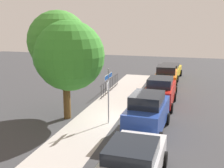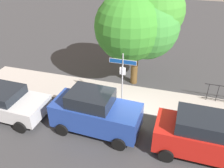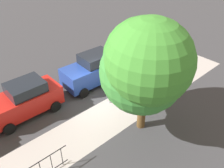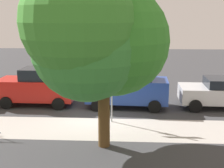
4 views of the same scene
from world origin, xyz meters
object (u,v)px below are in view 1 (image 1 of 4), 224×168
object	(u,v)px
car_blue	(147,113)
car_red	(160,92)
car_silver	(133,161)
street_sign	(108,87)
car_yellow	(170,71)
car_orange	(166,78)
shade_tree	(65,51)

from	to	relation	value
car_blue	car_red	world-z (taller)	car_blue
car_silver	car_blue	size ratio (longest dim) A/B	0.97
street_sign	car_blue	xyz separation A→B (m)	(-0.71, -2.32, -1.08)
car_yellow	car_orange	bearing A→B (deg)	-176.01
car_silver	car_yellow	xyz separation A→B (m)	(19.19, 0.11, -0.03)
shade_tree	car_orange	distance (m)	10.39
street_sign	car_silver	distance (m)	6.20
shade_tree	car_silver	world-z (taller)	shade_tree
car_silver	car_red	distance (m)	9.61
street_sign	car_red	bearing A→B (deg)	-31.15
shade_tree	car_red	xyz separation A→B (m)	(3.69, -5.24, -2.99)
car_silver	car_blue	world-z (taller)	car_blue
car_orange	car_red	bearing A→B (deg)	178.13
car_red	car_orange	bearing A→B (deg)	1.46
street_sign	car_orange	xyz separation A→B (m)	(8.89, -2.44, -1.11)
car_red	car_orange	world-z (taller)	car_orange
shade_tree	car_red	size ratio (longest dim) A/B	1.57
car_yellow	car_silver	bearing A→B (deg)	-175.96
shade_tree	car_yellow	bearing A→B (deg)	-21.32
car_blue	car_silver	bearing A→B (deg)	-174.71
car_blue	car_red	size ratio (longest dim) A/B	1.05
car_silver	street_sign	bearing A→B (deg)	26.11
shade_tree	car_yellow	world-z (taller)	shade_tree
shade_tree	car_silver	xyz separation A→B (m)	(-5.91, -5.29, -3.17)
shade_tree	car_red	world-z (taller)	shade_tree
car_orange	car_silver	bearing A→B (deg)	178.07
street_sign	shade_tree	distance (m)	3.35
car_red	car_orange	distance (m)	4.80
car_yellow	street_sign	bearing A→B (deg)	173.70
street_sign	car_orange	bearing A→B (deg)	-15.35
shade_tree	car_blue	world-z (taller)	shade_tree
car_blue	car_yellow	size ratio (longest dim) A/B	0.91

